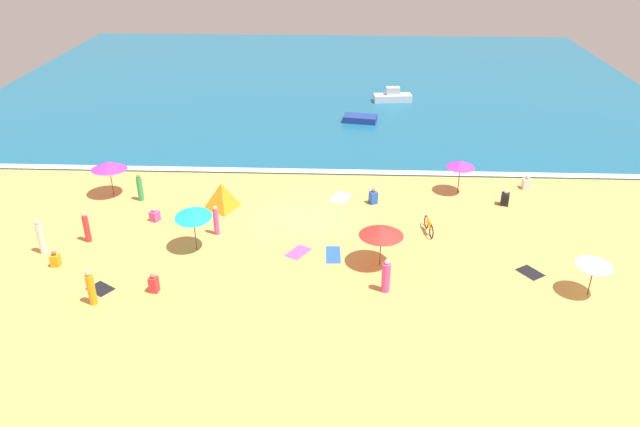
# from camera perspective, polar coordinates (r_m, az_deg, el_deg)

# --- Properties ---
(ground_plane) EXTENTS (60.00, 60.00, 0.00)m
(ground_plane) POSITION_cam_1_polar(r_m,az_deg,el_deg) (34.09, -1.34, -0.40)
(ground_plane) COLOR #E0A856
(ocean_water) EXTENTS (60.00, 44.00, 0.10)m
(ocean_water) POSITION_cam_1_polar(r_m,az_deg,el_deg) (60.23, 0.36, 12.21)
(ocean_water) COLOR #196084
(ocean_water) RESTS_ON ground_plane
(wave_breaker_foam) EXTENTS (57.00, 0.70, 0.01)m
(wave_breaker_foam) POSITION_cam_1_polar(r_m,az_deg,el_deg) (39.71, -0.78, 3.99)
(wave_breaker_foam) COLOR white
(wave_breaker_foam) RESTS_ON ocean_water
(beach_umbrella_0) EXTENTS (2.14, 2.15, 1.91)m
(beach_umbrella_0) POSITION_cam_1_polar(r_m,az_deg,el_deg) (29.42, 24.32, -4.21)
(beach_umbrella_0) COLOR #4C3823
(beach_umbrella_0) RESTS_ON ground_plane
(beach_umbrella_1) EXTENTS (2.20, 2.20, 2.11)m
(beach_umbrella_1) POSITION_cam_1_polar(r_m,az_deg,el_deg) (37.14, 13.01, 4.53)
(beach_umbrella_1) COLOR #4C3823
(beach_umbrella_1) RESTS_ON ground_plane
(beach_umbrella_2) EXTENTS (1.96, 1.99, 2.30)m
(beach_umbrella_2) POSITION_cam_1_polar(r_m,az_deg,el_deg) (30.74, -11.78, -0.06)
(beach_umbrella_2) COLOR #4C3823
(beach_umbrella_2) RESTS_ON ground_plane
(beach_umbrella_3) EXTENTS (2.51, 2.52, 2.13)m
(beach_umbrella_3) POSITION_cam_1_polar(r_m,az_deg,el_deg) (29.04, 5.76, -1.63)
(beach_umbrella_3) COLOR #4C3823
(beach_umbrella_3) RESTS_ON ground_plane
(beach_umbrella_4) EXTENTS (2.94, 2.95, 2.23)m
(beach_umbrella_4) POSITION_cam_1_polar(r_m,az_deg,el_deg) (37.98, -19.14, 4.27)
(beach_umbrella_4) COLOR #4C3823
(beach_umbrella_4) RESTS_ON ground_plane
(beach_tent) EXTENTS (1.98, 2.23, 1.47)m
(beach_tent) POSITION_cam_1_polar(r_m,az_deg,el_deg) (35.44, -9.16, 1.71)
(beach_tent) COLOR orange
(beach_tent) RESTS_ON ground_plane
(parked_bicycle) EXTENTS (0.30, 1.81, 0.76)m
(parked_bicycle) POSITION_cam_1_polar(r_m,az_deg,el_deg) (32.97, 10.14, -1.14)
(parked_bicycle) COLOR black
(parked_bicycle) RESTS_ON ground_plane
(beachgoer_0) EXTENTS (0.35, 0.35, 1.65)m
(beachgoer_0) POSITION_cam_1_polar(r_m,az_deg,el_deg) (32.55, -9.69, -0.64)
(beachgoer_0) COLOR #D84CA5
(beachgoer_0) RESTS_ON ground_plane
(beachgoer_1) EXTENTS (0.39, 0.39, 1.71)m
(beachgoer_1) POSITION_cam_1_polar(r_m,az_deg,el_deg) (33.63, -21.00, -1.18)
(beachgoer_1) COLOR red
(beachgoer_1) RESTS_ON ground_plane
(beachgoer_2) EXTENTS (0.60, 0.60, 0.80)m
(beachgoer_2) POSITION_cam_1_polar(r_m,az_deg,el_deg) (34.86, -15.19, -0.15)
(beachgoer_2) COLOR #D84CA5
(beachgoer_2) RESTS_ON ground_plane
(beachgoer_3) EXTENTS (0.55, 0.55, 0.95)m
(beachgoer_3) POSITION_cam_1_polar(r_m,az_deg,el_deg) (35.66, 5.00, 1.56)
(beachgoer_3) COLOR blue
(beachgoer_3) RESTS_ON ground_plane
(beachgoer_4) EXTENTS (0.42, 0.42, 0.96)m
(beachgoer_4) POSITION_cam_1_polar(r_m,az_deg,el_deg) (28.71, -15.27, -6.35)
(beachgoer_4) COLOR red
(beachgoer_4) RESTS_ON ground_plane
(beachgoer_5) EXTENTS (0.41, 0.41, 0.82)m
(beachgoer_5) POSITION_cam_1_polar(r_m,az_deg,el_deg) (32.25, -23.51, -3.97)
(beachgoer_5) COLOR orange
(beachgoer_5) RESTS_ON ground_plane
(beachgoer_6) EXTENTS (0.42, 0.42, 1.88)m
(beachgoer_6) POSITION_cam_1_polar(r_m,az_deg,el_deg) (33.37, -24.65, -2.02)
(beachgoer_6) COLOR white
(beachgoer_6) RESTS_ON ground_plane
(beachgoer_7) EXTENTS (0.49, 0.49, 1.65)m
(beachgoer_7) POSITION_cam_1_polar(r_m,az_deg,el_deg) (27.74, 6.19, -5.89)
(beachgoer_7) COLOR #D84CA5
(beachgoer_7) RESTS_ON ground_plane
(beachgoer_8) EXTENTS (0.56, 0.56, 0.97)m
(beachgoer_8) POSITION_cam_1_polar(r_m,az_deg,el_deg) (36.93, 16.90, 1.36)
(beachgoer_8) COLOR black
(beachgoer_8) RESTS_ON ground_plane
(beachgoer_9) EXTENTS (0.49, 0.49, 0.86)m
(beachgoer_9) POSITION_cam_1_polar(r_m,az_deg,el_deg) (39.49, 18.74, 2.72)
(beachgoer_9) COLOR white
(beachgoer_9) RESTS_ON ground_plane
(beachgoer_10) EXTENTS (0.45, 0.45, 1.70)m
(beachgoer_10) POSITION_cam_1_polar(r_m,az_deg,el_deg) (28.54, -20.61, -6.56)
(beachgoer_10) COLOR orange
(beachgoer_10) RESTS_ON ground_plane
(beachgoer_11) EXTENTS (0.34, 0.34, 1.66)m
(beachgoer_11) POSITION_cam_1_polar(r_m,az_deg,el_deg) (37.25, -16.48, 2.28)
(beachgoer_11) COLOR green
(beachgoer_11) RESTS_ON ground_plane
(beach_towel_0) EXTENTS (1.38, 1.56, 0.01)m
(beach_towel_0) POSITION_cam_1_polar(r_m,az_deg,el_deg) (30.85, -2.05, -3.63)
(beach_towel_0) COLOR #D84CA5
(beach_towel_0) RESTS_ON ground_plane
(beach_towel_1) EXTENTS (1.39, 1.30, 0.01)m
(beach_towel_1) POSITION_cam_1_polar(r_m,az_deg,el_deg) (29.85, -19.82, -6.64)
(beach_towel_1) COLOR black
(beach_towel_1) RESTS_ON ground_plane
(beach_towel_2) EXTENTS (1.45, 1.75, 0.01)m
(beach_towel_2) POSITION_cam_1_polar(r_m,az_deg,el_deg) (36.38, 1.93, 1.50)
(beach_towel_2) COLOR white
(beach_towel_2) RESTS_ON ground_plane
(beach_towel_3) EXTENTS (1.36, 1.44, 0.01)m
(beach_towel_3) POSITION_cam_1_polar(r_m,az_deg,el_deg) (30.92, 19.04, -5.24)
(beach_towel_3) COLOR black
(beach_towel_3) RESTS_ON ground_plane
(beach_towel_4) EXTENTS (0.78, 1.69, 0.01)m
(beach_towel_4) POSITION_cam_1_polar(r_m,az_deg,el_deg) (30.63, 1.25, -3.87)
(beach_towel_4) COLOR blue
(beach_towel_4) RESTS_ON ground_plane
(small_boat_0) EXTENTS (3.33, 1.45, 1.26)m
(small_boat_0) POSITION_cam_1_polar(r_m,az_deg,el_deg) (54.23, 6.80, 10.79)
(small_boat_0) COLOR white
(small_boat_0) RESTS_ON ocean_water
(small_boat_1) EXTENTS (2.78, 1.80, 0.49)m
(small_boat_1) POSITION_cam_1_polar(r_m,az_deg,el_deg) (48.88, 3.77, 8.84)
(small_boat_1) COLOR navy
(small_boat_1) RESTS_ON ocean_water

